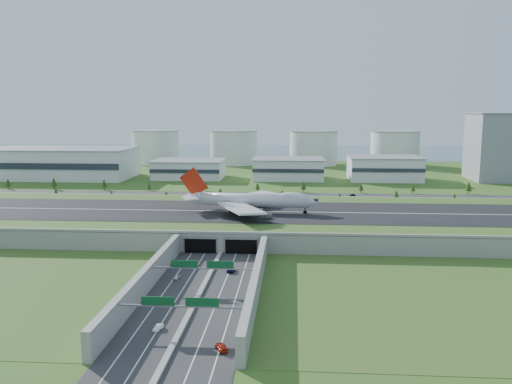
# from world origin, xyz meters

# --- Properties ---
(ground) EXTENTS (1200.00, 1200.00, 0.00)m
(ground) POSITION_xyz_m (0.00, 0.00, 0.00)
(ground) COLOR #3E571B
(ground) RESTS_ON ground
(airfield_deck) EXTENTS (520.00, 100.00, 9.20)m
(airfield_deck) POSITION_xyz_m (0.00, -0.09, 4.12)
(airfield_deck) COLOR gray
(airfield_deck) RESTS_ON ground
(underpass_road) EXTENTS (38.80, 120.40, 8.00)m
(underpass_road) POSITION_xyz_m (0.00, -99.42, 3.43)
(underpass_road) COLOR #28282B
(underpass_road) RESTS_ON ground
(sign_gantry_near) EXTENTS (38.70, 0.70, 9.80)m
(sign_gantry_near) POSITION_xyz_m (0.00, -95.04, 6.95)
(sign_gantry_near) COLOR gray
(sign_gantry_near) RESTS_ON ground
(sign_gantry_far) EXTENTS (38.70, 0.70, 9.80)m
(sign_gantry_far) POSITION_xyz_m (0.00, -130.04, 6.95)
(sign_gantry_far) COLOR gray
(sign_gantry_far) RESTS_ON ground
(north_expressway) EXTENTS (560.00, 36.00, 0.12)m
(north_expressway) POSITION_xyz_m (0.00, 95.00, 0.06)
(north_expressway) COLOR #28282B
(north_expressway) RESTS_ON ground
(tree_row) EXTENTS (501.44, 48.67, 8.39)m
(tree_row) POSITION_xyz_m (13.93, 94.20, 4.72)
(tree_row) COLOR #3D2819
(tree_row) RESTS_ON ground
(hangar_west) EXTENTS (120.00, 60.00, 25.00)m
(hangar_west) POSITION_xyz_m (-170.00, 185.00, 12.50)
(hangar_west) COLOR silver
(hangar_west) RESTS_ON ground
(hangar_mid_a) EXTENTS (58.00, 42.00, 15.00)m
(hangar_mid_a) POSITION_xyz_m (-60.00, 190.00, 7.50)
(hangar_mid_a) COLOR silver
(hangar_mid_a) RESTS_ON ground
(hangar_mid_b) EXTENTS (58.00, 42.00, 17.00)m
(hangar_mid_b) POSITION_xyz_m (25.00, 190.00, 8.50)
(hangar_mid_b) COLOR silver
(hangar_mid_b) RESTS_ON ground
(hangar_mid_c) EXTENTS (58.00, 42.00, 19.00)m
(hangar_mid_c) POSITION_xyz_m (105.00, 190.00, 9.50)
(hangar_mid_c) COLOR silver
(hangar_mid_c) RESTS_ON ground
(office_tower) EXTENTS (46.00, 46.00, 55.00)m
(office_tower) POSITION_xyz_m (200.00, 195.00, 27.50)
(office_tower) COLOR gray
(office_tower) RESTS_ON ground
(fuel_tank_a) EXTENTS (50.00, 50.00, 35.00)m
(fuel_tank_a) POSITION_xyz_m (-120.00, 310.00, 17.50)
(fuel_tank_a) COLOR silver
(fuel_tank_a) RESTS_ON ground
(fuel_tank_b) EXTENTS (50.00, 50.00, 35.00)m
(fuel_tank_b) POSITION_xyz_m (-35.00, 310.00, 17.50)
(fuel_tank_b) COLOR silver
(fuel_tank_b) RESTS_ON ground
(fuel_tank_c) EXTENTS (50.00, 50.00, 35.00)m
(fuel_tank_c) POSITION_xyz_m (50.00, 310.00, 17.50)
(fuel_tank_c) COLOR silver
(fuel_tank_c) RESTS_ON ground
(fuel_tank_d) EXTENTS (50.00, 50.00, 35.00)m
(fuel_tank_d) POSITION_xyz_m (135.00, 310.00, 17.50)
(fuel_tank_d) COLOR silver
(fuel_tank_d) RESTS_ON ground
(bay_water) EXTENTS (1200.00, 260.00, 0.06)m
(bay_water) POSITION_xyz_m (0.00, 480.00, 0.03)
(bay_water) COLOR #38596A
(bay_water) RESTS_ON ground
(boeing_747) EXTENTS (72.29, 68.05, 22.35)m
(boeing_747) POSITION_xyz_m (8.53, -1.19, 14.32)
(boeing_747) COLOR silver
(boeing_747) RESTS_ON airfield_deck
(car_0) EXTENTS (2.33, 4.08, 1.31)m
(car_0) POSITION_xyz_m (-10.74, -85.93, 0.77)
(car_0) COLOR silver
(car_0) RESTS_ON ground
(car_1) EXTENTS (2.41, 4.41, 1.38)m
(car_1) POSITION_xyz_m (-6.30, -129.42, 0.81)
(car_1) COLOR white
(car_1) RESTS_ON ground
(car_2) EXTENTS (3.15, 5.86, 1.56)m
(car_2) POSITION_xyz_m (7.41, -75.41, 0.90)
(car_2) COLOR #0F0C3F
(car_2) RESTS_ON ground
(car_3) EXTENTS (4.37, 5.96, 1.60)m
(car_3) POSITION_xyz_m (12.52, -140.39, 0.92)
(car_3) COLOR #9D220E
(car_3) RESTS_ON ground
(car_4) EXTENTS (4.05, 2.03, 1.32)m
(car_4) POSITION_xyz_m (-95.24, 84.61, 0.78)
(car_4) COLOR #5B5C60
(car_4) RESTS_ON ground
(car_5) EXTENTS (4.09, 1.72, 1.31)m
(car_5) POSITION_xyz_m (69.95, 102.81, 0.78)
(car_5) COLOR black
(car_5) RESTS_ON ground
(car_7) EXTENTS (5.80, 2.63, 1.65)m
(car_7) POSITION_xyz_m (7.35, 100.51, 0.94)
(car_7) COLOR white
(car_7) RESTS_ON ground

